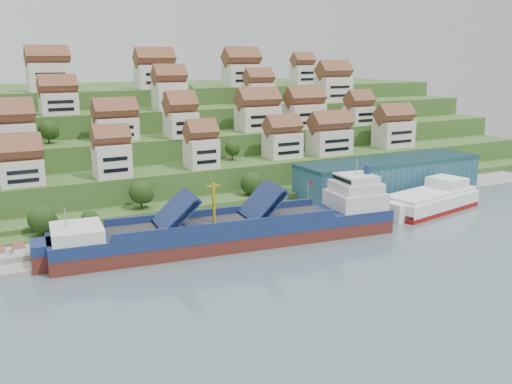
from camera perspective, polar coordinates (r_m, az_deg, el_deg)
ground at (r=136.54m, az=1.18°, el=-4.67°), size 300.00×300.00×0.00m
quay at (r=158.52m, az=4.80°, el=-1.73°), size 180.00×14.00×2.20m
hillside at (r=227.89m, az=-11.82°, el=5.13°), size 260.00×128.00×31.00m
hillside_village at (r=188.84m, az=-6.75°, el=8.00°), size 162.35×61.70×29.29m
hillside_trees at (r=162.70m, az=-11.48°, el=3.42°), size 135.17×62.66×30.05m
warehouse at (r=177.74m, az=13.16°, el=1.64°), size 60.00×15.00×10.00m
flagpole at (r=152.04m, az=5.27°, el=-0.15°), size 1.28×0.16×8.00m
cargo_ship at (r=131.90m, az=-1.57°, el=-3.80°), size 80.82×21.45×17.75m
second_ship at (r=168.11m, az=17.14°, el=-0.83°), size 33.23×17.66×9.15m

